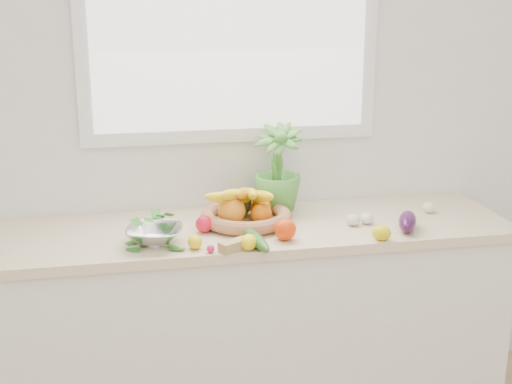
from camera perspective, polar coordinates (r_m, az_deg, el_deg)
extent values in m
cube|color=white|center=(3.15, -2.06, 6.81)|extent=(4.50, 0.02, 2.70)
cube|color=silver|center=(3.15, -0.98, -10.84)|extent=(2.20, 0.58, 0.86)
cube|color=beige|center=(2.97, -1.02, -3.09)|extent=(2.24, 0.62, 0.04)
cube|color=white|center=(3.09, -2.09, 14.10)|extent=(1.30, 0.03, 1.10)
cube|color=white|center=(3.07, -2.02, 14.09)|extent=(1.18, 0.01, 0.98)
sphere|color=red|center=(2.80, 2.35, -3.01)|extent=(0.10, 0.10, 0.09)
ellipsoid|color=yellow|center=(2.72, -4.90, -4.00)|extent=(0.06, 0.08, 0.05)
ellipsoid|color=yellow|center=(2.69, -0.59, -4.04)|extent=(0.08, 0.09, 0.06)
ellipsoid|color=#D8C40B|center=(2.84, 10.01, -3.24)|extent=(0.10, 0.09, 0.06)
sphere|color=red|center=(2.89, -4.17, -2.57)|extent=(0.08, 0.08, 0.07)
cube|color=tan|center=(2.70, -1.76, -4.29)|extent=(0.13, 0.10, 0.04)
ellipsoid|color=silver|center=(2.99, 7.77, -2.23)|extent=(0.06, 0.06, 0.05)
ellipsoid|color=beige|center=(3.22, 13.68, -1.22)|extent=(0.07, 0.07, 0.05)
ellipsoid|color=white|center=(3.02, 8.86, -2.11)|extent=(0.07, 0.07, 0.05)
ellipsoid|color=#350F39|center=(2.97, 12.03, -2.32)|extent=(0.14, 0.20, 0.08)
ellipsoid|color=#225519|center=(2.74, -0.02, -3.82)|extent=(0.09, 0.28, 0.05)
sphere|color=#D61A4F|center=(2.68, -3.66, -4.56)|extent=(0.03, 0.03, 0.03)
imported|color=#4A9536|center=(3.09, 1.72, 1.98)|extent=(0.28, 0.28, 0.38)
cylinder|color=tan|center=(2.99, -0.81, -2.43)|extent=(0.43, 0.43, 0.01)
torus|color=tan|center=(2.99, -0.81, -1.93)|extent=(0.50, 0.50, 0.06)
sphere|color=orange|center=(2.94, -1.96, -1.52)|extent=(0.15, 0.15, 0.12)
sphere|color=#D55D06|center=(2.94, 0.44, -1.78)|extent=(0.12, 0.12, 0.09)
sphere|color=orange|center=(3.04, 0.42, -1.22)|extent=(0.11, 0.11, 0.08)
ellipsoid|color=black|center=(3.04, -1.24, -0.87)|extent=(0.12, 0.12, 0.12)
ellipsoid|color=yellow|center=(2.94, -2.22, -0.48)|extent=(0.25, 0.16, 0.11)
ellipsoid|color=yellow|center=(2.95, -1.61, -0.22)|extent=(0.20, 0.22, 0.11)
ellipsoid|color=orange|center=(2.94, -0.98, -0.10)|extent=(0.14, 0.25, 0.11)
ellipsoid|color=yellow|center=(2.96, -0.38, -0.16)|extent=(0.07, 0.26, 0.11)
ellipsoid|color=yellow|center=(2.96, 0.27, -0.34)|extent=(0.11, 0.26, 0.11)
cylinder|color=white|center=(2.78, -8.09, -4.00)|extent=(0.10, 0.10, 0.02)
imported|color=silver|center=(2.77, -8.12, -3.33)|extent=(0.26, 0.26, 0.05)
ellipsoid|color=#225D17|center=(2.76, -8.16, -2.54)|extent=(0.19, 0.19, 0.07)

